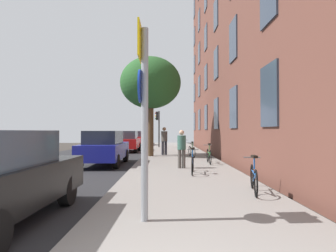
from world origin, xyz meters
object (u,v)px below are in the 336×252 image
Objects in this scene: tree_near at (151,83)px; bicycle_1 at (193,163)px; bicycle_0 at (254,178)px; car_1 at (105,147)px; traffic_light at (158,122)px; bicycle_3 at (192,151)px; car_3 at (139,138)px; car_2 at (127,141)px; sign_post at (143,105)px; bicycle_2 at (209,155)px; bicycle_4 at (184,147)px; pedestrian_1 at (164,139)px; pedestrian_0 at (182,146)px.

tree_near reaches higher than bicycle_1.
car_1 is (-5.06, 6.28, 0.36)m from bicycle_0.
traffic_light is 10.35m from bicycle_3.
car_3 is (-3.88, 19.95, 0.36)m from bicycle_1.
bicycle_1 is 0.38× the size of car_2.
traffic_light reaches higher than car_1.
bicycle_2 is (2.37, 8.07, -1.57)m from sign_post.
car_1 and car_3 have the same top height.
bicycle_3 is 0.40× the size of car_2.
bicycle_4 is at bearing 54.20° from car_1.
sign_post is 2.09× the size of bicycle_0.
tree_near reaches higher than car_2.
sign_post reaches higher than bicycle_0.
sign_post is at bearing -104.57° from bicycle_1.
sign_post is 12.64m from pedestrian_1.
car_2 reaches higher than bicycle_0.
pedestrian_1 is 0.42× the size of car_2.
sign_post is 2.06× the size of bicycle_2.
bicycle_2 is 0.38× the size of car_3.
sign_post is 0.79× the size of car_2.
bicycle_3 is at bearing 84.92° from bicycle_1.
pedestrian_1 reaches higher than car_1.
pedestrian_1 is at bearing -77.24° from car_3.
pedestrian_1 reaches higher than pedestrian_0.
sign_post reaches higher than car_2.
bicycle_0 is at bearing -70.35° from car_2.
pedestrian_0 reaches higher than bicycle_1.
sign_post is 0.98× the size of traffic_light.
car_2 and car_3 have the same top height.
pedestrian_0 is at bearing 81.13° from sign_post.
sign_post is at bearing -99.50° from bicycle_3.
tree_near is at bearing -138.04° from pedestrian_1.
tree_near is at bearing 105.55° from bicycle_1.
sign_post is 0.55× the size of tree_near.
tree_near reaches higher than pedestrian_1.
bicycle_2 is at bearing -59.57° from car_2.
bicycle_4 is 0.42× the size of car_3.
traffic_light is 9.34m from tree_near.
bicycle_2 is at bearing 73.65° from sign_post.
pedestrian_0 is (1.01, 6.45, -1.05)m from sign_post.
traffic_light is 13.34m from bicycle_2.
sign_post is 6.61m from pedestrian_0.
traffic_light is at bearing 106.13° from bicycle_4.
bicycle_0 is 6.00m from bicycle_2.
bicycle_2 reaches higher than bicycle_0.
tree_near reaches higher than bicycle_3.
traffic_light reaches higher than pedestrian_0.
pedestrian_1 is (0.82, 0.74, -3.40)m from tree_near.
bicycle_4 is at bearing 97.44° from bicycle_2.
bicycle_3 is at bearing -84.90° from bicycle_4.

